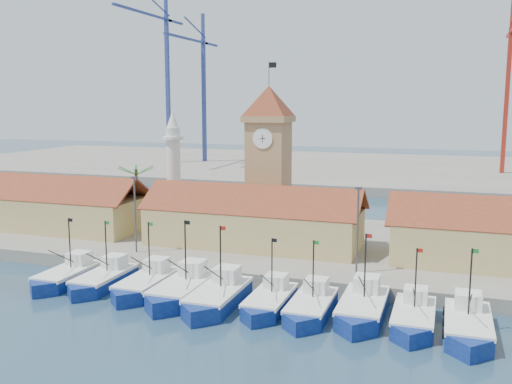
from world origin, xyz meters
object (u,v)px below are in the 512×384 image
(boat_0, at_px, (66,277))
(boat_5, at_px, (269,303))
(clock_tower, at_px, (269,157))
(minaret, at_px, (174,168))

(boat_0, xyz_separation_m, boat_5, (22.69, -0.49, -0.03))
(boat_5, distance_m, clock_tower, 27.04)
(boat_0, bearing_deg, boat_5, -1.24)
(boat_0, distance_m, clock_tower, 29.74)
(boat_0, height_order, minaret, minaret)
(boat_5, xyz_separation_m, clock_tower, (-7.44, 23.44, 11.23))
(boat_0, xyz_separation_m, clock_tower, (15.25, 22.95, 11.20))
(boat_5, bearing_deg, minaret, 131.41)
(boat_0, bearing_deg, clock_tower, 56.40)
(boat_0, distance_m, minaret, 26.52)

